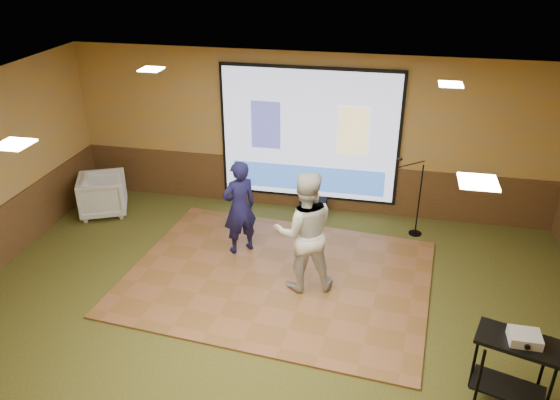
% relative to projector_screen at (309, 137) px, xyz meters
% --- Properties ---
extents(ground, '(9.00, 9.00, 0.00)m').
position_rel_projector_screen_xyz_m(ground, '(0.00, -3.44, -1.47)').
color(ground, '#2D391A').
rests_on(ground, ground).
extents(room_shell, '(9.04, 7.04, 3.02)m').
position_rel_projector_screen_xyz_m(room_shell, '(0.00, -3.44, 0.62)').
color(room_shell, '#A98446').
rests_on(room_shell, ground).
extents(wainscot_back, '(9.00, 0.04, 0.95)m').
position_rel_projector_screen_xyz_m(wainscot_back, '(0.00, 0.04, -1.00)').
color(wainscot_back, '#492E18').
rests_on(wainscot_back, ground).
extents(projector_screen, '(3.32, 0.06, 2.52)m').
position_rel_projector_screen_xyz_m(projector_screen, '(0.00, 0.00, 0.00)').
color(projector_screen, black).
rests_on(projector_screen, room_shell).
extents(downlight_nw, '(0.32, 0.32, 0.02)m').
position_rel_projector_screen_xyz_m(downlight_nw, '(-2.20, -1.64, 1.50)').
color(downlight_nw, '#FFEEBF').
rests_on(downlight_nw, room_shell).
extents(downlight_ne, '(0.32, 0.32, 0.02)m').
position_rel_projector_screen_xyz_m(downlight_ne, '(2.20, -1.64, 1.50)').
color(downlight_ne, '#FFEEBF').
rests_on(downlight_ne, room_shell).
extents(downlight_sw, '(0.32, 0.32, 0.02)m').
position_rel_projector_screen_xyz_m(downlight_sw, '(-2.20, -4.94, 1.50)').
color(downlight_sw, '#FFEEBF').
rests_on(downlight_sw, room_shell).
extents(downlight_se, '(0.32, 0.32, 0.02)m').
position_rel_projector_screen_xyz_m(downlight_se, '(2.20, -4.94, 1.50)').
color(downlight_se, '#FFEEBF').
rests_on(downlight_se, room_shell).
extents(dance_floor, '(4.88, 3.89, 0.03)m').
position_rel_projector_screen_xyz_m(dance_floor, '(-0.06, -2.44, -1.46)').
color(dance_floor, brown).
rests_on(dance_floor, ground).
extents(player_left, '(0.70, 0.68, 1.61)m').
position_rel_projector_screen_xyz_m(player_left, '(-0.83, -1.81, -0.64)').
color(player_left, '#161543').
rests_on(player_left, dance_floor).
extents(player_right, '(1.07, 0.94, 1.86)m').
position_rel_projector_screen_xyz_m(player_right, '(0.37, -2.60, -0.51)').
color(player_right, beige).
rests_on(player_right, dance_floor).
extents(av_table, '(0.87, 0.46, 0.92)m').
position_rel_projector_screen_xyz_m(av_table, '(3.01, -4.36, -0.84)').
color(av_table, black).
rests_on(av_table, ground).
extents(projector, '(0.33, 0.27, 0.11)m').
position_rel_projector_screen_xyz_m(projector, '(3.05, -4.38, -0.50)').
color(projector, silver).
rests_on(projector, av_table).
extents(mic_stand, '(0.56, 0.23, 1.44)m').
position_rel_projector_screen_xyz_m(mic_stand, '(1.99, -0.59, -0.98)').
color(mic_stand, black).
rests_on(mic_stand, ground).
extents(banquet_chair, '(1.11, 1.10, 0.77)m').
position_rel_projector_screen_xyz_m(banquet_chair, '(-3.75, -0.99, -1.09)').
color(banquet_chair, gray).
rests_on(banquet_chair, ground).
extents(duffel_bag, '(0.49, 0.33, 0.30)m').
position_rel_projector_screen_xyz_m(duffel_bag, '(0.15, -0.20, -1.33)').
color(duffel_bag, black).
rests_on(duffel_bag, ground).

